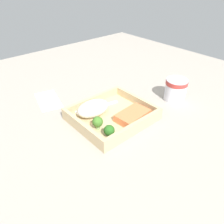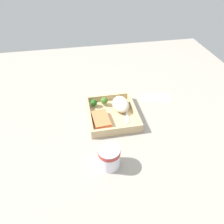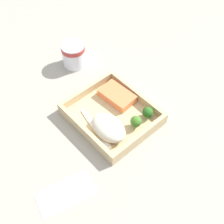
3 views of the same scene
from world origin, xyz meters
The scene contains 10 objects.
ground_plane centered at (0.00, 0.00, -1.00)cm, with size 160.00×160.00×2.00cm, color #9E9689.
takeout_tray centered at (0.00, 0.00, 0.60)cm, with size 24.41×21.55×1.20cm, color tan.
tray_rim centered at (0.00, 0.00, 2.61)cm, with size 24.41×21.55×2.83cm.
salmon_fillet centered at (-3.85, 5.54, 2.41)cm, with size 10.77×6.65×2.42cm, color #F67A47.
mashed_potatoes centered at (3.93, -4.84, 3.49)cm, with size 11.37×7.62×4.58cm, color beige.
broccoli_floret_1 centered at (7.42, 7.25, 3.34)cm, with size 3.16×3.16×3.81cm.
broccoli_floret_2 centered at (7.61, 2.26, 3.62)cm, with size 3.26×3.26×4.17cm.
fork centered at (1.58, -7.25, 1.42)cm, with size 15.80×4.88×0.44cm.
paper_cup centered at (-25.81, 5.92, 4.61)cm, with size 7.87×7.87×8.26cm.
receipt_slip centered at (10.13, -24.68, 0.12)cm, with size 7.53×14.57×0.24cm, color white.
Camera 3 is at (41.86, -37.53, 74.47)cm, focal length 50.00 mm.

